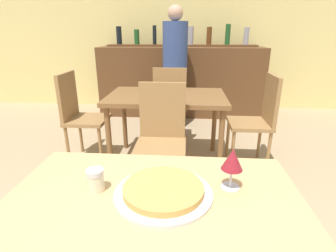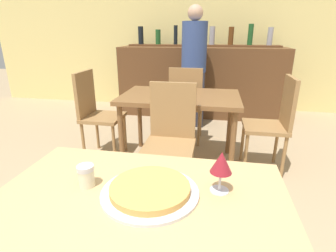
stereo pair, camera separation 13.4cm
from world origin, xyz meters
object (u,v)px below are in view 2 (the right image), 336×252
chair_far_side_front (171,133)px  chair_far_side_right (275,119)px  chair_far_side_left (95,109)px  person_standing (194,64)px  cheese_shaker (86,176)px  chair_far_side_back (186,101)px  pizza_tray (150,190)px  wine_glass (221,164)px

chair_far_side_front → chair_far_side_right: bearing=30.7°
chair_far_side_front → chair_far_side_left: (-0.91, 0.54, 0.00)m
chair_far_side_right → person_standing: (-0.89, 1.19, 0.36)m
cheese_shaker → person_standing: bearing=87.1°
chair_far_side_right → cheese_shaker: size_ratio=10.87×
chair_far_side_back → pizza_tray: chair_far_side_back is taller
chair_far_side_back → pizza_tray: 2.27m
wine_glass → person_standing: bearing=97.1°
chair_far_side_back → person_standing: 0.74m
chair_far_side_front → person_standing: (0.02, 1.73, 0.36)m
chair_far_side_left → wine_glass: size_ratio=5.88×
chair_far_side_back → chair_far_side_left: size_ratio=1.00×
chair_far_side_right → wine_glass: size_ratio=5.88×
cheese_shaker → person_standing: size_ratio=0.05×
chair_far_side_front → chair_far_side_back: bearing=90.0°
pizza_tray → cheese_shaker: (-0.25, 0.01, 0.03)m
chair_far_side_right → cheese_shaker: 2.01m
chair_far_side_back → cheese_shaker: 2.26m
chair_far_side_back → person_standing: size_ratio=0.57×
chair_far_side_front → pizza_tray: bearing=-83.9°
chair_far_side_back → chair_far_side_left: same height
chair_far_side_left → wine_glass: (1.28, -1.64, 0.34)m
chair_far_side_back → chair_far_side_left: (-0.91, -0.54, 0.00)m
chair_far_side_right → pizza_tray: chair_far_side_right is taller
chair_far_side_left → chair_far_side_back: bearing=-59.3°
chair_far_side_back → pizza_tray: bearing=93.2°
pizza_tray → chair_far_side_left: bearing=121.2°
pizza_tray → person_standing: size_ratio=0.22×
chair_far_side_right → chair_far_side_front: bearing=-59.3°
pizza_tray → cheese_shaker: 0.25m
chair_far_side_left → wine_glass: 2.11m
wine_glass → cheese_shaker: bearing=-173.6°
chair_far_side_left → cheese_shaker: chair_far_side_left is taller
chair_far_side_right → pizza_tray: (-0.78, -1.71, 0.24)m
chair_far_side_left → person_standing: 1.55m
person_standing → wine_glass: person_standing is taller
chair_far_side_right → person_standing: 1.53m
chair_far_side_back → chair_far_side_right: same height
chair_far_side_back → chair_far_side_right: 1.06m
chair_far_side_right → wine_glass: bearing=-18.1°
chair_far_side_left → chair_far_side_right: 1.82m
chair_far_side_left → person_standing: person_standing is taller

